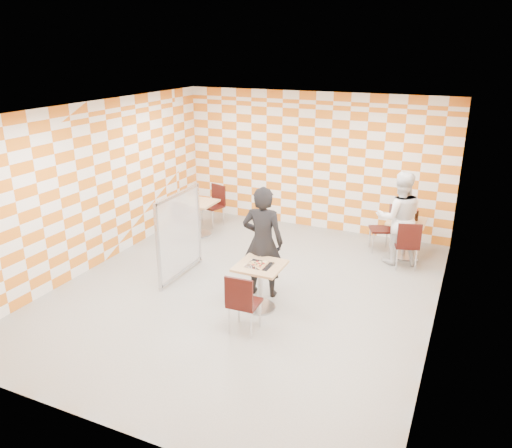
{
  "coord_description": "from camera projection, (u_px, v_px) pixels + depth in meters",
  "views": [
    {
      "loc": [
        3.25,
        -6.81,
        3.93
      ],
      "look_at": [
        0.1,
        0.2,
        1.15
      ],
      "focal_mm": 35.0,
      "sensor_mm": 36.0,
      "label": 1
    }
  ],
  "objects": [
    {
      "name": "chair_empty_near",
      "position": [
        184.0,
        219.0,
        10.24
      ],
      "size": [
        0.43,
        0.44,
        0.92
      ],
      "color": "black",
      "rests_on": "ground"
    },
    {
      "name": "man_dark",
      "position": [
        263.0,
        242.0,
        8.02
      ],
      "size": [
        0.73,
        0.54,
        1.85
      ],
      "primitive_type": "imported",
      "rotation": [
        0.0,
        0.0,
        3.29
      ],
      "color": "black",
      "rests_on": "ground"
    },
    {
      "name": "room_shell",
      "position": [
        259.0,
        197.0,
        8.38
      ],
      "size": [
        7.0,
        7.0,
        7.0
      ],
      "color": "#989993",
      "rests_on": "ground"
    },
    {
      "name": "chair_empty_far",
      "position": [
        215.0,
        202.0,
        11.36
      ],
      "size": [
        0.53,
        0.54,
        0.92
      ],
      "color": "black",
      "rests_on": "ground"
    },
    {
      "name": "soda_bottle",
      "position": [
        417.0,
        215.0,
        9.49
      ],
      "size": [
        0.07,
        0.07,
        0.23
      ],
      "color": "black",
      "rests_on": "second_table"
    },
    {
      "name": "main_table",
      "position": [
        260.0,
        279.0,
        7.7
      ],
      "size": [
        0.7,
        0.7,
        0.75
      ],
      "color": "tan",
      "rests_on": "ground"
    },
    {
      "name": "sport_bottle",
      "position": [
        397.0,
        214.0,
        9.63
      ],
      "size": [
        0.06,
        0.06,
        0.2
      ],
      "color": "white",
      "rests_on": "second_table"
    },
    {
      "name": "empty_table",
      "position": [
        199.0,
        212.0,
        10.75
      ],
      "size": [
        0.7,
        0.7,
        0.75
      ],
      "color": "tan",
      "rests_on": "ground"
    },
    {
      "name": "chair_main_front",
      "position": [
        242.0,
        300.0,
        7.0
      ],
      "size": [
        0.44,
        0.45,
        0.92
      ],
      "color": "black",
      "rests_on": "ground"
    },
    {
      "name": "partition",
      "position": [
        179.0,
        234.0,
        8.72
      ],
      "size": [
        0.08,
        1.38,
        1.55
      ],
      "color": "white",
      "rests_on": "ground"
    },
    {
      "name": "man_white",
      "position": [
        399.0,
        218.0,
        9.25
      ],
      "size": [
        1.03,
        0.92,
        1.77
      ],
      "primitive_type": "imported",
      "rotation": [
        0.0,
        0.0,
        3.48
      ],
      "color": "white",
      "rests_on": "ground"
    },
    {
      "name": "chair_second_front",
      "position": [
        407.0,
        242.0,
        9.05
      ],
      "size": [
        0.53,
        0.53,
        0.92
      ],
      "color": "black",
      "rests_on": "ground"
    },
    {
      "name": "chair_second_side",
      "position": [
        386.0,
        225.0,
        9.89
      ],
      "size": [
        0.56,
        0.55,
        0.92
      ],
      "color": "black",
      "rests_on": "ground"
    },
    {
      "name": "pizza_on_foil",
      "position": [
        260.0,
        264.0,
        7.6
      ],
      "size": [
        0.4,
        0.4,
        0.04
      ],
      "color": "silver",
      "rests_on": "main_table"
    },
    {
      "name": "second_table",
      "position": [
        405.0,
        232.0,
        9.62
      ],
      "size": [
        0.7,
        0.7,
        0.75
      ],
      "color": "tan",
      "rests_on": "ground"
    }
  ]
}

